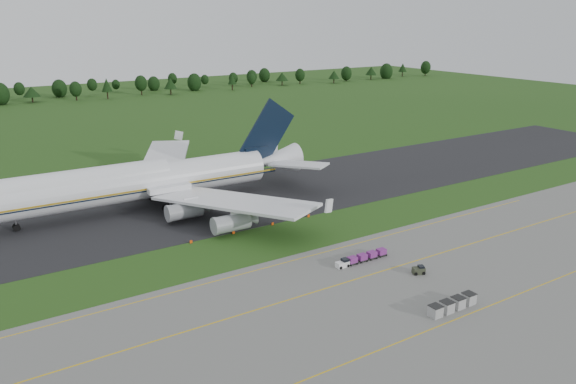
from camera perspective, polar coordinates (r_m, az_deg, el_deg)
ground at (r=111.89m, az=-0.27°, el=-4.69°), size 600.00×600.00×0.00m
apron at (r=87.77m, az=11.90°, el=-11.62°), size 300.00×52.00×0.06m
taxiway at (r=134.96m, az=-6.62°, el=-0.87°), size 300.00×40.00×0.08m
apron_markings at (r=92.22m, az=8.84°, el=-9.91°), size 300.00×30.20×0.01m
tree_line at (r=315.64m, az=-22.28°, el=9.52°), size 523.12×21.82×11.90m
aircraft at (r=131.00m, az=-14.79°, el=1.05°), size 80.55×79.05×22.77m
baggage_train at (r=101.91m, az=7.43°, el=-6.66°), size 11.05×1.41×1.36m
utility_cart at (r=99.21m, az=13.12°, el=-7.79°), size 2.36×1.91×1.13m
uld_row at (r=88.93m, az=16.37°, el=-10.91°), size 8.96×1.76×1.74m
edge_markers at (r=116.36m, az=-3.53°, el=-3.69°), size 28.19×0.30×0.60m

